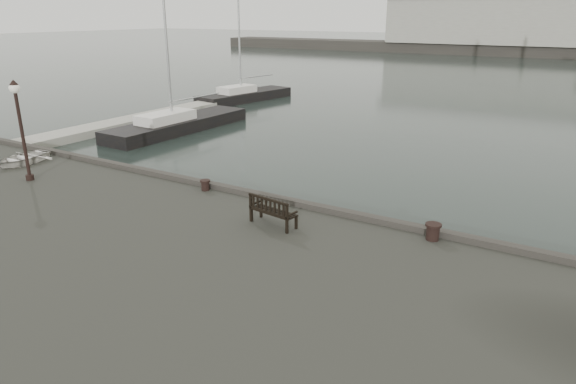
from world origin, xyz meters
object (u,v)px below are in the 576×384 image
object	(u,v)px
bollard_right	(433,232)
yacht_d	(245,98)
yacht_c	(179,127)
bench	(273,216)
lamp_post	(19,117)
dinghy	(22,158)
bollard_left	(205,185)

from	to	relation	value
bollard_right	yacht_d	xyz separation A→B (m)	(-24.00, 24.49, -1.56)
yacht_c	yacht_d	world-z (taller)	yacht_c
bench	yacht_d	world-z (taller)	yacht_d
lamp_post	dinghy	distance (m)	3.32
yacht_c	dinghy	bearing A→B (deg)	-72.39
bollard_right	yacht_d	world-z (taller)	yacht_d
bollard_right	yacht_c	world-z (taller)	yacht_c
bollard_left	bollard_right	distance (m)	7.95
yacht_d	dinghy	bearing A→B (deg)	-63.88
lamp_post	yacht_c	distance (m)	16.11
yacht_d	lamp_post	bearing A→B (deg)	-60.15
lamp_post	yacht_d	size ratio (longest dim) A/B	0.30
bench	lamp_post	xyz separation A→B (m)	(-9.99, -1.06, 2.07)
bollard_right	lamp_post	xyz separation A→B (m)	(-14.24, -2.47, 2.11)
lamp_post	yacht_c	xyz separation A→B (m)	(-6.11, 14.45, -3.66)
bollard_left	dinghy	bearing A→B (deg)	-171.45
bollard_right	lamp_post	distance (m)	14.60
bollard_right	dinghy	size ratio (longest dim) A/B	0.20
bollard_left	yacht_d	distance (m)	29.32
dinghy	lamp_post	bearing A→B (deg)	-33.06
bench	dinghy	bearing A→B (deg)	-171.97
bollard_right	yacht_c	size ratio (longest dim) A/B	0.03
dinghy	yacht_c	world-z (taller)	yacht_c
bench	dinghy	distance (m)	12.27
bench	bollard_left	size ratio (longest dim) A/B	4.16
bench	bollard_left	world-z (taller)	bench
yacht_c	bollard_right	bearing A→B (deg)	-28.98
bollard_left	dinghy	size ratio (longest dim) A/B	0.16
lamp_post	yacht_d	xyz separation A→B (m)	(-9.76, 26.96, -3.67)
bollard_right	yacht_d	distance (m)	34.33
bollard_left	yacht_c	size ratio (longest dim) A/B	0.03
bollard_left	lamp_post	size ratio (longest dim) A/B	0.10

